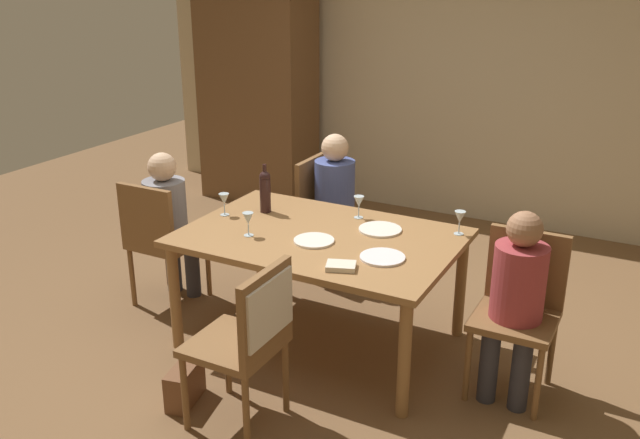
{
  "coord_description": "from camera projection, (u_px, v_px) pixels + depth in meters",
  "views": [
    {
      "loc": [
        1.84,
        -3.46,
        2.31
      ],
      "look_at": [
        0.0,
        0.0,
        0.84
      ],
      "focal_mm": 38.68,
      "sensor_mm": 36.0,
      "label": 1
    }
  ],
  "objects": [
    {
      "name": "chair_left_end",
      "position": [
        159.0,
        236.0,
        4.76
      ],
      "size": [
        0.44,
        0.44,
        0.92
      ],
      "color": "brown",
      "rests_on": "ground_plane"
    },
    {
      "name": "person_woman_host",
      "position": [
        517.0,
        293.0,
        3.7
      ],
      "size": [
        0.29,
        0.33,
        1.09
      ],
      "rotation": [
        0.0,
        0.0,
        3.14
      ],
      "color": "#33333D",
      "rests_on": "ground_plane"
    },
    {
      "name": "chair_near",
      "position": [
        254.0,
        327.0,
        3.44
      ],
      "size": [
        0.46,
        0.44,
        0.92
      ],
      "rotation": [
        0.0,
        0.0,
        1.57
      ],
      "color": "brown",
      "rests_on": "ground_plane"
    },
    {
      "name": "person_man_guest",
      "position": [
        338.0,
        196.0,
        5.19
      ],
      "size": [
        0.35,
        0.3,
        1.13
      ],
      "rotation": [
        0.0,
        0.0,
        -1.57
      ],
      "color": "#33333D",
      "rests_on": "ground_plane"
    },
    {
      "name": "folded_napkin",
      "position": [
        341.0,
        266.0,
        3.75
      ],
      "size": [
        0.19,
        0.17,
        0.03
      ],
      "primitive_type": "cube",
      "rotation": [
        0.0,
        0.0,
        0.36
      ],
      "color": "beige",
      "rests_on": "dining_table"
    },
    {
      "name": "handbag",
      "position": [
        185.0,
        384.0,
        3.82
      ],
      "size": [
        0.18,
        0.3,
        0.22
      ],
      "primitive_type": "cube",
      "rotation": [
        0.0,
        0.0,
        1.79
      ],
      "color": "brown",
      "rests_on": "ground_plane"
    },
    {
      "name": "wine_glass_near_right",
      "position": [
        224.0,
        200.0,
        4.52
      ],
      "size": [
        0.07,
        0.07,
        0.15
      ],
      "color": "silver",
      "rests_on": "dining_table"
    },
    {
      "name": "dining_table",
      "position": [
        320.0,
        246.0,
        4.25
      ],
      "size": [
        1.67,
        1.12,
        0.74
      ],
      "color": "olive",
      "rests_on": "ground_plane"
    },
    {
      "name": "dinner_plate_guest_left",
      "position": [
        382.0,
        257.0,
        3.88
      ],
      "size": [
        0.26,
        0.26,
        0.01
      ],
      "primitive_type": "cylinder",
      "color": "white",
      "rests_on": "dining_table"
    },
    {
      "name": "ground_plane",
      "position": [
        320.0,
        340.0,
        4.48
      ],
      "size": [
        10.0,
        10.0,
        0.0
      ],
      "primitive_type": "plane",
      "color": "brown"
    },
    {
      "name": "wine_glass_centre",
      "position": [
        248.0,
        219.0,
        4.17
      ],
      "size": [
        0.07,
        0.07,
        0.15
      ],
      "color": "silver",
      "rests_on": "dining_table"
    },
    {
      "name": "rear_room_partition",
      "position": [
        462.0,
        74.0,
        6.29
      ],
      "size": [
        6.4,
        0.12,
        2.7
      ],
      "primitive_type": "cube",
      "color": "beige",
      "rests_on": "ground_plane"
    },
    {
      "name": "chair_far_left",
      "position": [
        324.0,
        209.0,
        5.28
      ],
      "size": [
        0.44,
        0.44,
        0.92
      ],
      "rotation": [
        0.0,
        0.0,
        -1.57
      ],
      "color": "brown",
      "rests_on": "ground_plane"
    },
    {
      "name": "dinner_plate_guest_right",
      "position": [
        380.0,
        229.0,
        4.29
      ],
      "size": [
        0.27,
        0.27,
        0.01
      ],
      "primitive_type": "cylinder",
      "color": "white",
      "rests_on": "dining_table"
    },
    {
      "name": "wine_bottle_tall_green",
      "position": [
        265.0,
        190.0,
        4.56
      ],
      "size": [
        0.07,
        0.07,
        0.33
      ],
      "color": "black",
      "rests_on": "dining_table"
    },
    {
      "name": "chair_right_end",
      "position": [
        520.0,
        302.0,
        3.83
      ],
      "size": [
        0.44,
        0.44,
        0.92
      ],
      "rotation": [
        0.0,
        0.0,
        3.14
      ],
      "color": "brown",
      "rests_on": "ground_plane"
    },
    {
      "name": "person_man_bearded",
      "position": [
        169.0,
        216.0,
        4.81
      ],
      "size": [
        0.29,
        0.34,
        1.1
      ],
      "color": "#33333D",
      "rests_on": "ground_plane"
    },
    {
      "name": "dinner_plate_host",
      "position": [
        314.0,
        241.0,
        4.12
      ],
      "size": [
        0.24,
        0.24,
        0.01
      ],
      "primitive_type": "cylinder",
      "color": "white",
      "rests_on": "dining_table"
    },
    {
      "name": "wine_glass_far",
      "position": [
        460.0,
        218.0,
        4.2
      ],
      "size": [
        0.07,
        0.07,
        0.15
      ],
      "color": "silver",
      "rests_on": "dining_table"
    },
    {
      "name": "wine_glass_near_left",
      "position": [
        359.0,
        202.0,
        4.47
      ],
      "size": [
        0.07,
        0.07,
        0.15
      ],
      "color": "silver",
      "rests_on": "dining_table"
    },
    {
      "name": "armoire_cabinet",
      "position": [
        258.0,
        92.0,
        6.86
      ],
      "size": [
        1.18,
        0.62,
        2.18
      ],
      "color": "brown",
      "rests_on": "ground_plane"
    }
  ]
}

